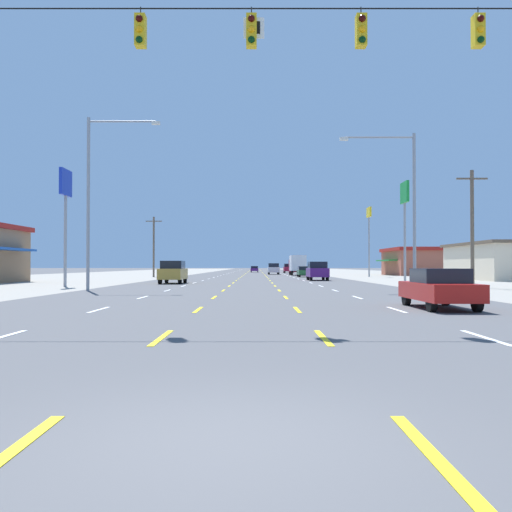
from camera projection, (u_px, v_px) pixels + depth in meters
ground_plane at (254, 278)px, 70.86m from camera, size 572.00×572.00×0.00m
lot_apron_left at (63, 278)px, 70.89m from camera, size 28.00×440.00×0.01m
lot_apron_right at (446, 278)px, 70.82m from camera, size 28.00×440.00×0.01m
lane_markings at (255, 273)px, 109.35m from camera, size 10.64×227.60×0.01m
signal_span_wire at (246, 113)px, 15.76m from camera, size 27.13×0.53×9.91m
sedan_far_right_nearest at (440, 288)px, 20.01m from camera, size 1.80×4.50×1.46m
suv_far_left_near at (174, 272)px, 48.10m from camera, size 1.98×4.90×1.98m
suv_far_right_mid at (318, 271)px, 58.22m from camera, size 1.98×4.90×1.98m
sedan_far_right_midfar at (305, 271)px, 75.96m from camera, size 1.80×4.50×1.46m
box_truck_far_right_far at (298, 264)px, 89.82m from camera, size 2.40×7.20×3.23m
suv_inner_right_farther at (274, 269)px, 97.76m from camera, size 1.98×4.90×1.98m
suv_far_right_farthest at (289, 268)px, 117.14m from camera, size 1.98×4.90×1.98m
sedan_center_turn_distant_a at (255, 269)px, 128.29m from camera, size 1.80×4.50×1.46m
storefront_right_row_1 at (510, 261)px, 60.83m from camera, size 10.25×15.15×4.12m
storefront_right_row_2 at (416, 261)px, 89.85m from camera, size 9.81×13.62×4.45m
pole_sign_left_row_1 at (66, 197)px, 40.96m from camera, size 0.24×2.19×8.74m
pole_sign_right_row_1 at (405, 205)px, 49.70m from camera, size 0.24×2.23×9.15m
pole_sign_right_row_2 at (370, 224)px, 77.39m from camera, size 0.24×2.43×9.78m
streetlight_left_row_0 at (96, 190)px, 34.18m from camera, size 4.55×0.26×10.81m
streetlight_right_row_0 at (407, 198)px, 34.15m from camera, size 4.73×0.26×9.82m
utility_pole_right_row_0 at (473, 226)px, 38.76m from camera, size 2.20×0.26×8.32m
utility_pole_left_row_1 at (154, 246)px, 74.76m from camera, size 2.20×0.26×8.22m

